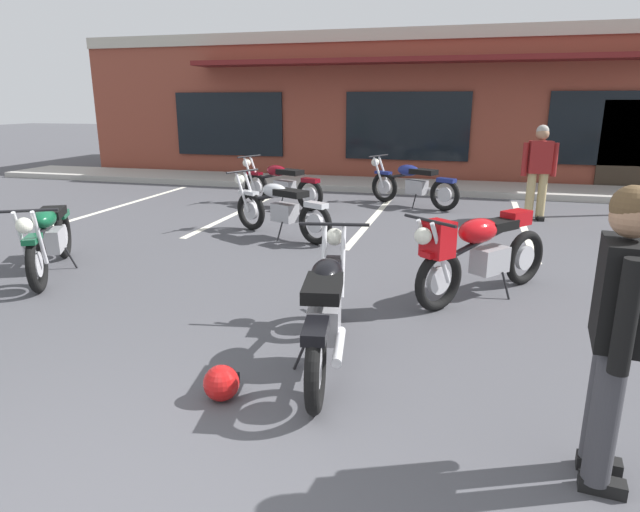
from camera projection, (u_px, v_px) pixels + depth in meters
name	position (u px, v px, depth m)	size (l,w,h in m)	color
ground_plane	(304.00, 297.00, 5.98)	(80.00, 80.00, 0.00)	#47474C
sidewalk_kerb	(399.00, 186.00, 13.40)	(22.00, 1.80, 0.14)	#A8A59E
brick_storefront_building	(419.00, 106.00, 16.74)	(18.50, 7.18, 3.82)	brown
painted_stall_lines	(374.00, 217.00, 10.08)	(10.53, 4.80, 0.01)	silver
motorcycle_foreground_classic	(326.00, 308.00, 4.39)	(0.78, 2.10, 0.98)	black
motorcycle_red_sportbike	(49.00, 237.00, 6.67)	(1.29, 1.90, 0.98)	black
motorcycle_black_cruiser	(281.00, 184.00, 10.99)	(2.00, 1.10, 0.98)	black
motorcycle_silver_naked	(413.00, 184.00, 11.04)	(1.93, 1.24, 0.98)	black
motorcycle_orange_scrambler	(479.00, 251.00, 5.80)	(1.53, 1.76, 0.98)	black
motorcycle_cream_vintage	(280.00, 208.00, 8.53)	(1.94, 1.22, 0.98)	black
person_in_black_shirt	(616.00, 323.00, 2.84)	(0.31, 0.61, 1.68)	black
person_by_back_row	(539.00, 167.00, 9.63)	(0.61, 0.32, 1.68)	black
helmet_on_pavement	(222.00, 383.00, 3.90)	(0.26, 0.26, 0.26)	#B71414
traffic_cone	(634.00, 217.00, 8.83)	(0.34, 0.34, 0.53)	orange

